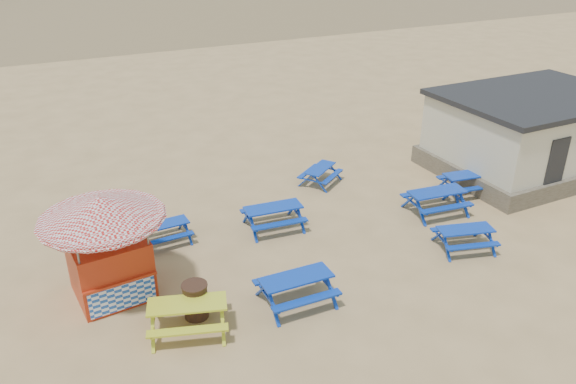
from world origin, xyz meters
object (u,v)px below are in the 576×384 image
picnic_table_yellow (188,316)px  litter_bin (196,300)px  ice_cream_kiosk (105,235)px  picnic_table_blue_b (273,217)px  amenity_block (531,132)px  picnic_table_blue_a (164,233)px

picnic_table_yellow → litter_bin: (0.34, 0.42, 0.09)m
ice_cream_kiosk → picnic_table_blue_b: bearing=8.6°
picnic_table_yellow → litter_bin: litter_bin is taller
ice_cream_kiosk → litter_bin: size_ratio=3.61×
picnic_table_blue_b → amenity_block: bearing=5.2°
amenity_block → litter_bin: bearing=-168.1°
picnic_table_blue_a → picnic_table_blue_b: picnic_table_blue_b is taller
picnic_table_blue_a → litter_bin: bearing=-95.9°
amenity_block → picnic_table_blue_b: bearing=179.4°
picnic_table_blue_b → ice_cream_kiosk: 5.79m
picnic_table_blue_b → ice_cream_kiosk: (-5.45, -1.31, 1.45)m
litter_bin → amenity_block: bearing=11.9°
litter_bin → amenity_block: size_ratio=0.13×
picnic_table_blue_a → picnic_table_blue_b: (3.48, -0.72, 0.07)m
picnic_table_blue_b → picnic_table_yellow: bearing=-131.8°
picnic_table_blue_b → picnic_table_yellow: picnic_table_yellow is taller
litter_bin → amenity_block: 15.47m
picnic_table_blue_a → ice_cream_kiosk: (-1.97, -2.04, 1.52)m
picnic_table_yellow → amenity_block: amenity_block is taller
ice_cream_kiosk → amenity_block: 16.86m
picnic_table_blue_b → amenity_block: (11.36, -0.12, 1.17)m
picnic_table_blue_b → amenity_block: size_ratio=0.27×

